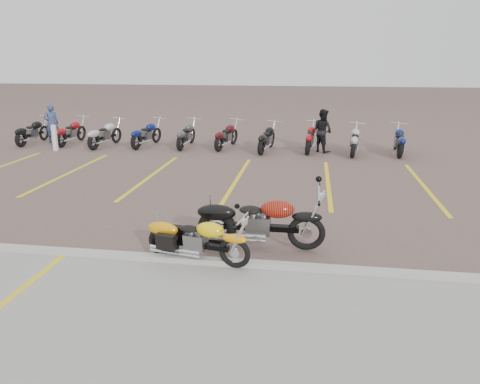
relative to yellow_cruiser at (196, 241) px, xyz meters
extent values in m
plane|color=brown|center=(-0.20, 1.93, -0.41)|extent=(100.00, 100.00, 0.00)
cube|color=#9E9B93|center=(-0.20, -2.57, -0.40)|extent=(60.00, 5.00, 0.01)
cube|color=#ADAAA3|center=(-0.20, -0.07, -0.35)|extent=(60.00, 0.18, 0.12)
torus|color=black|center=(0.73, -0.15, -0.12)|extent=(0.59, 0.21, 0.58)
torus|color=black|center=(-0.62, 0.13, -0.12)|extent=(0.63, 0.27, 0.62)
cube|color=black|center=(0.05, -0.01, -0.07)|extent=(1.16, 0.34, 0.09)
cube|color=slate|center=(0.01, 0.00, -0.01)|extent=(0.42, 0.34, 0.30)
ellipsoid|color=yellow|center=(0.30, -0.06, 0.25)|extent=(0.56, 0.38, 0.27)
ellipsoid|color=black|center=(-0.10, 0.02, 0.22)|extent=(0.39, 0.30, 0.11)
torus|color=black|center=(1.94, 0.82, -0.05)|extent=(0.72, 0.13, 0.72)
torus|color=black|center=(0.23, 0.83, -0.05)|extent=(0.76, 0.19, 0.76)
cube|color=black|center=(1.08, 0.83, 0.01)|extent=(1.44, 0.14, 0.11)
cube|color=slate|center=(1.03, 0.83, 0.08)|extent=(0.47, 0.33, 0.38)
ellipsoid|color=black|center=(1.39, 0.83, 0.41)|extent=(0.64, 0.36, 0.33)
ellipsoid|color=black|center=(0.88, 0.83, 0.37)|extent=(0.43, 0.29, 0.13)
imported|color=navy|center=(-9.03, 11.00, 0.40)|extent=(0.70, 0.67, 1.61)
imported|color=black|center=(2.39, 10.57, 0.42)|extent=(1.01, 1.00, 1.64)
cube|color=silver|center=(-7.95, 9.29, 0.09)|extent=(0.17, 0.17, 1.00)
camera|label=1|loc=(1.94, -7.53, 3.17)|focal=35.00mm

